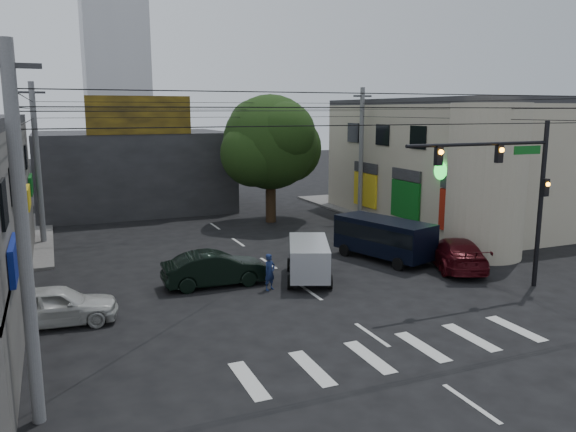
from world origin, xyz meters
TOP-DOWN VIEW (x-y plane):
  - ground at (0.00, 0.00)m, footprint 160.00×160.00m
  - sidewalk_far_right at (18.00, 18.00)m, footprint 16.00×16.00m
  - building_right at (18.00, 13.00)m, footprint 14.00×18.00m
  - corner_column at (11.00, 4.00)m, footprint 4.00×4.00m
  - building_far at (-4.00, 26.00)m, footprint 14.00×10.00m
  - billboard at (-4.00, 21.10)m, footprint 7.00×0.30m
  - tower_distant at (0.00, 70.00)m, footprint 9.00×9.00m
  - street_tree at (4.00, 17.00)m, footprint 6.40×6.40m
  - traffic_gantry at (7.82, -1.00)m, footprint 7.10×0.35m
  - utility_pole_near_left at (-10.50, -4.50)m, footprint 0.32×0.32m
  - utility_pole_far_left at (-10.50, 16.00)m, footprint 0.32×0.32m
  - utility_pole_far_right at (10.50, 16.00)m, footprint 0.32×0.32m
  - dark_sedan at (-3.45, 4.52)m, footprint 1.88×4.70m
  - white_compact at (-10.00, 2.24)m, footprint 2.63×4.65m
  - maroon_sedan at (8.11, 2.63)m, footprint 5.89×6.75m
  - silver_minivan at (0.70, 3.69)m, footprint 5.32×4.64m
  - navy_van at (5.75, 5.36)m, footprint 6.43×4.99m
  - traffic_officer at (-1.46, 3.00)m, footprint 0.87×0.82m

SIDE VIEW (x-z plane):
  - ground at x=0.00m, z-range 0.00..0.00m
  - sidewalk_far_right at x=18.00m, z-range 0.00..0.15m
  - white_compact at x=-10.00m, z-range 0.00..1.46m
  - maroon_sedan at x=8.11m, z-range 0.00..1.51m
  - dark_sedan at x=-3.45m, z-range 0.00..1.52m
  - traffic_officer at x=-1.46m, z-range 0.00..1.59m
  - silver_minivan at x=0.70m, z-range 0.00..1.77m
  - navy_van at x=5.75m, z-range 0.00..2.12m
  - building_far at x=-4.00m, z-range 0.00..6.00m
  - building_right at x=18.00m, z-range 0.00..8.00m
  - corner_column at x=11.00m, z-range 0.00..8.00m
  - utility_pole_near_left at x=-10.50m, z-range 0.00..9.20m
  - utility_pole_far_left at x=-10.50m, z-range 0.00..9.20m
  - utility_pole_far_right at x=10.50m, z-range 0.00..9.20m
  - traffic_gantry at x=7.82m, z-range 1.23..8.43m
  - street_tree at x=4.00m, z-range 1.12..9.82m
  - billboard at x=-4.00m, z-range 6.00..8.60m
  - tower_distant at x=0.00m, z-range 0.00..44.00m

